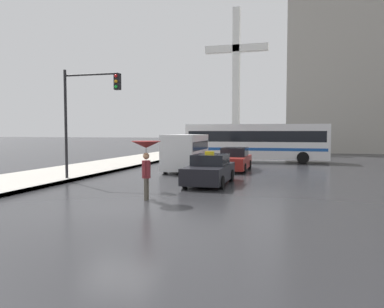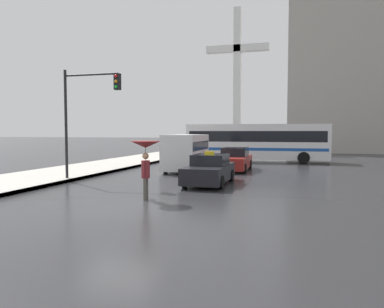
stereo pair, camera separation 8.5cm
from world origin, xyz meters
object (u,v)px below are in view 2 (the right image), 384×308
ambulance_van (186,151)px  traffic_light (87,104)px  pedestrian_with_umbrella (146,152)px  monument_cross (237,71)px  taxi (210,170)px  city_bus (257,141)px  sedan_red (235,160)px

ambulance_van → traffic_light: 7.99m
pedestrian_with_umbrella → monument_cross: 37.16m
taxi → city_bus: bearing=-93.3°
taxi → sedan_red: bearing=-91.5°
ambulance_van → monument_cross: size_ratio=0.29×
taxi → ambulance_van: 6.52m
ambulance_van → city_bus: (3.72, 8.80, 0.47)m
city_bus → traffic_light: traffic_light is taller
taxi → traffic_light: 7.02m
traffic_light → monument_cross: (2.77, 32.16, 6.59)m
taxi → sedan_red: taxi is taller
monument_cross → traffic_light: bearing=-94.9°
taxi → ambulance_van: bearing=-63.7°
taxi → traffic_light: size_ratio=0.79×
pedestrian_with_umbrella → sedan_red: bearing=-11.9°
city_bus → pedestrian_with_umbrella: 19.63m
monument_cross → city_bus: bearing=-75.7°
sedan_red → city_bus: (0.67, 7.79, 1.09)m
traffic_light → pedestrian_with_umbrella: bearing=-39.2°
taxi → sedan_red: 6.83m
ambulance_van → monument_cross: bearing=-91.2°
taxi → pedestrian_with_umbrella: pedestrian_with_umbrella is taller
traffic_light → monument_cross: size_ratio=0.31×
city_bus → traffic_light: (-6.97, -15.61, 2.16)m
pedestrian_with_umbrella → taxi: bearing=-19.8°
sedan_red → monument_cross: (-3.54, 24.34, 9.84)m
taxi → city_bus: (0.84, 14.61, 1.11)m
monument_cross → pedestrian_with_umbrella: bearing=-86.8°
ambulance_van → traffic_light: traffic_light is taller
taxi → sedan_red: size_ratio=0.96×
pedestrian_with_umbrella → traffic_light: bearing=46.3°
ambulance_van → traffic_light: bearing=62.1°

